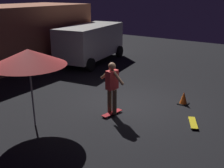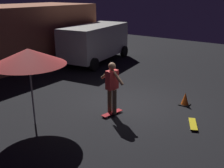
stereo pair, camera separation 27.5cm
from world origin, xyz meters
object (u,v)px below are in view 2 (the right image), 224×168
object	(u,v)px
patio_umbrella	(28,57)
skateboard_spare	(193,124)
parked_van	(95,41)
traffic_cone	(185,99)
skateboard_ridden	(112,113)
skater	(112,84)

from	to	relation	value
patio_umbrella	skateboard_spare	size ratio (longest dim) A/B	2.91
parked_van	traffic_cone	size ratio (longest dim) A/B	10.49
parked_van	patio_umbrella	world-z (taller)	patio_umbrella
parked_van	traffic_cone	xyz separation A→B (m)	(-3.02, -6.57, -0.95)
parked_van	skateboard_ridden	world-z (taller)	parked_van
parked_van	skateboard_ridden	xyz separation A→B (m)	(-5.17, -4.98, -1.11)
traffic_cone	skater	bearing A→B (deg)	143.41
skateboard_ridden	skater	size ratio (longest dim) A/B	0.48
skateboard_ridden	patio_umbrella	bearing A→B (deg)	141.83
patio_umbrella	skateboard_ridden	size ratio (longest dim) A/B	2.86
skateboard_spare	skater	size ratio (longest dim) A/B	0.47
traffic_cone	skateboard_ridden	bearing A→B (deg)	143.41
skateboard_spare	traffic_cone	size ratio (longest dim) A/B	1.72
patio_umbrella	traffic_cone	bearing A→B (deg)	-37.34
parked_van	patio_umbrella	xyz separation A→B (m)	(-7.06, -3.49, 0.91)
parked_van	skater	world-z (taller)	parked_van
skateboard_ridden	skateboard_spare	distance (m)	2.52
skateboard_spare	skater	world-z (taller)	skater
patio_umbrella	traffic_cone	size ratio (longest dim) A/B	5.00
parked_van	skater	xyz separation A→B (m)	(-5.17, -4.98, -0.12)
parked_van	traffic_cone	world-z (taller)	parked_van
skateboard_ridden	skater	bearing A→B (deg)	0.00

